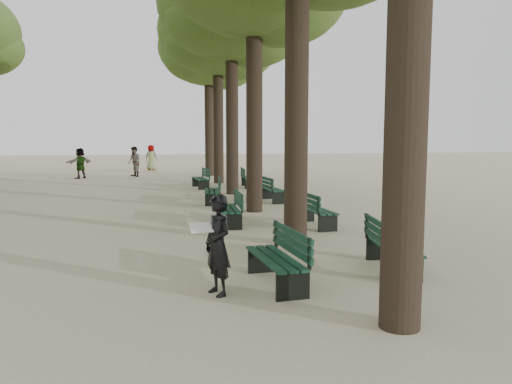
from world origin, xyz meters
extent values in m
plane|color=#BAB28D|center=(0.00, 0.00, 0.00)|extent=(120.00, 120.00, 0.00)
cylinder|color=#33261C|center=(1.50, -2.00, 3.75)|extent=(0.52, 0.52, 7.50)
cylinder|color=#33261C|center=(1.50, 3.00, 3.75)|extent=(0.52, 0.52, 7.50)
cylinder|color=#33261C|center=(1.50, 8.00, 3.75)|extent=(0.52, 0.52, 7.50)
cylinder|color=#33261C|center=(1.50, 13.00, 3.75)|extent=(0.52, 0.52, 7.50)
ellipsoid|color=#34511B|center=(1.50, 13.00, 7.70)|extent=(6.00, 6.00, 4.50)
cylinder|color=#33261C|center=(1.50, 18.00, 3.75)|extent=(0.52, 0.52, 7.50)
ellipsoid|color=#34511B|center=(1.50, 18.00, 7.70)|extent=(6.00, 6.00, 4.50)
cylinder|color=#33261C|center=(1.50, 23.00, 3.75)|extent=(0.52, 0.52, 7.50)
ellipsoid|color=#34511B|center=(1.50, 23.00, 7.70)|extent=(6.00, 6.00, 4.50)
cube|color=black|center=(0.35, 0.05, 0.23)|extent=(0.69, 1.84, 0.45)
cube|color=black|center=(0.35, 0.05, 0.45)|extent=(0.71, 1.84, 0.04)
cube|color=black|center=(0.63, 0.08, 0.72)|extent=(0.21, 1.80, 0.40)
cube|color=black|center=(0.35, 5.72, 0.23)|extent=(0.58, 1.82, 0.45)
cube|color=black|center=(0.35, 5.72, 0.45)|extent=(0.60, 1.82, 0.04)
cube|color=black|center=(0.63, 5.71, 0.72)|extent=(0.10, 1.80, 0.40)
cube|color=black|center=(0.35, 10.24, 0.23)|extent=(0.68, 1.84, 0.45)
cube|color=black|center=(0.35, 10.24, 0.45)|extent=(0.70, 1.84, 0.04)
cube|color=black|center=(0.63, 10.22, 0.72)|extent=(0.20, 1.80, 0.40)
cube|color=black|center=(0.35, 15.63, 0.23)|extent=(0.71, 1.85, 0.45)
cube|color=black|center=(0.35, 15.63, 0.45)|extent=(0.73, 1.85, 0.04)
cube|color=black|center=(0.63, 15.66, 0.72)|extent=(0.24, 1.79, 0.40)
cube|color=black|center=(2.65, 0.52, 0.23)|extent=(0.76, 1.85, 0.45)
cube|color=black|center=(2.65, 0.52, 0.45)|extent=(0.78, 1.86, 0.04)
cube|color=black|center=(2.37, 0.56, 0.72)|extent=(0.29, 1.79, 0.40)
cube|color=black|center=(2.65, 5.03, 0.23)|extent=(0.66, 1.84, 0.45)
cube|color=black|center=(2.65, 5.03, 0.45)|extent=(0.68, 1.84, 0.04)
cube|color=black|center=(2.37, 5.01, 0.72)|extent=(0.18, 1.80, 0.40)
cube|color=black|center=(2.65, 10.31, 0.23)|extent=(0.66, 1.83, 0.45)
cube|color=black|center=(2.65, 10.31, 0.45)|extent=(0.68, 1.84, 0.04)
cube|color=black|center=(2.37, 10.29, 0.72)|extent=(0.18, 1.80, 0.40)
cube|color=black|center=(2.65, 15.56, 0.23)|extent=(0.64, 1.83, 0.45)
cube|color=black|center=(2.65, 15.56, 0.45)|extent=(0.66, 1.83, 0.04)
cube|color=black|center=(2.37, 15.58, 0.72)|extent=(0.16, 1.80, 0.40)
imported|color=black|center=(-0.61, -0.25, 0.77)|extent=(0.53, 0.69, 1.54)
cube|color=white|center=(-0.86, -0.25, 1.05)|extent=(0.37, 0.29, 0.12)
imported|color=#262628|center=(-5.99, 22.34, 0.88)|extent=(1.42, 1.37, 1.75)
imported|color=#262628|center=(-2.11, 28.60, 0.90)|extent=(0.95, 0.62, 1.81)
imported|color=#262628|center=(-2.99, 22.99, 0.91)|extent=(0.74, 0.95, 1.81)
camera|label=1|loc=(-1.43, -7.65, 2.42)|focal=35.00mm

